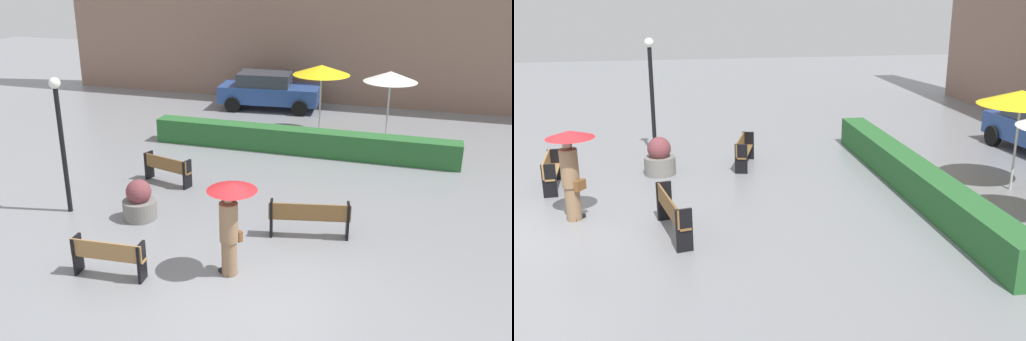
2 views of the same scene
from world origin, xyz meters
TOP-DOWN VIEW (x-y plane):
  - ground_plane at (0.00, 0.00)m, footprint 60.00×60.00m
  - bench_near_left at (-2.87, -0.43)m, footprint 1.56×0.43m
  - bench_mid_center at (0.63, 2.53)m, footprint 1.90×0.71m
  - bench_far_left at (-4.00, 4.59)m, footprint 1.58×0.72m
  - pedestrian_with_umbrella at (-0.55, 0.46)m, footprint 1.02×1.02m
  - planter_pot at (-3.62, 2.26)m, footprint 0.84×0.84m
  - lamp_post at (-5.55, 2.10)m, footprint 0.28×0.28m
  - patio_umbrella_yellow at (-0.84, 10.93)m, footprint 2.07×2.07m
  - patio_umbrella_white at (1.64, 10.34)m, footprint 1.83×1.83m
  - hedge_strip at (-0.97, 8.40)m, footprint 10.19×0.70m
  - parked_car at (-3.63, 13.71)m, footprint 4.33×2.26m

SIDE VIEW (x-z plane):
  - ground_plane at x=0.00m, z-range 0.00..0.00m
  - hedge_strip at x=-0.97m, z-range 0.00..0.82m
  - planter_pot at x=-3.62m, z-range -0.07..0.96m
  - bench_far_left at x=-4.00m, z-range 0.08..0.90m
  - bench_near_left at x=-2.87m, z-range 0.08..0.91m
  - bench_mid_center at x=0.63m, z-range 0.09..0.97m
  - parked_car at x=-3.63m, z-range 0.03..1.60m
  - pedestrian_with_umbrella at x=-0.55m, z-range 0.32..2.34m
  - lamp_post at x=-5.55m, z-range 0.43..3.90m
  - patio_umbrella_yellow at x=-0.84m, z-range 1.07..3.58m
  - patio_umbrella_white at x=1.64m, z-range 1.08..3.61m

